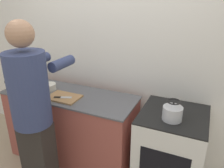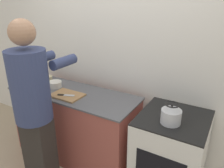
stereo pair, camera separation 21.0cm
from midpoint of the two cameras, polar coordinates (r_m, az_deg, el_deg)
The scene contains 11 objects.
wall_back at distance 2.60m, azimuth 4.05°, elevation 7.91°, with size 8.00×0.05×2.60m.
counter at distance 2.77m, azimuth -7.46°, elevation -10.62°, with size 1.57×0.59×0.89m.
oven at distance 2.40m, azimuth 17.38°, elevation -17.44°, with size 0.63×0.66×0.88m.
person at distance 2.19m, azimuth -17.14°, elevation -5.46°, with size 0.40×0.63×1.76m.
cutting_board at distance 2.47m, azimuth -9.30°, elevation -2.94°, with size 0.35×0.25×0.02m.
knife at distance 2.45m, azimuth -9.69°, elevation -2.94°, with size 0.19×0.10×0.01m.
kettle at distance 2.02m, azimuth 18.13°, elevation -7.79°, with size 0.18×0.18×0.19m.
bowl_prep at distance 2.92m, azimuth -14.65°, elevation 1.18°, with size 0.14×0.14×0.08m.
bowl_mixing at distance 2.73m, azimuth -12.59°, elevation -0.14°, with size 0.17×0.17×0.07m.
canister_jar at distance 3.09m, azimuth -15.96°, elevation 3.18°, with size 0.12×0.12×0.18m.
book_stack at distance 2.88m, azimuth -19.12°, elevation 1.05°, with size 0.24×0.27×0.13m.
Camera 2 is at (1.21, -1.49, 1.92)m, focal length 35.00 mm.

